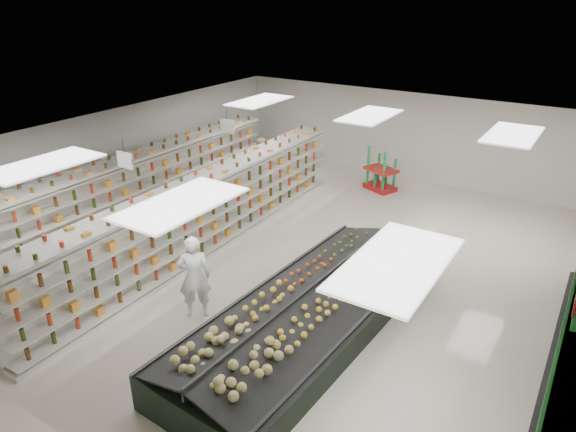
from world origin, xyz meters
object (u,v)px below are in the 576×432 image
Objects in this scene: soda_endcap at (381,171)px; shopper_main at (194,277)px; gondola_center at (206,216)px; produce_island at (309,311)px; gondola_left at (135,191)px; shopper_background at (263,162)px.

shopper_main is (-0.34, -9.33, 0.28)m from soda_endcap.
produce_island is at bearing -23.89° from gondola_center.
soda_endcap is at bearing 50.46° from gondola_left.
gondola_left is 3.08m from gondola_center.
gondola_left is 8.42× the size of soda_endcap.
soda_endcap is at bearing 70.26° from gondola_center.
gondola_center reaches higher than soda_endcap.
soda_endcap is (5.32, 6.46, -0.26)m from gondola_left.
shopper_main is at bearing -30.02° from gondola_left.
soda_endcap is 9.34m from shopper_main.
gondola_center reaches higher than shopper_main.
gondola_left is 5.74m from shopper_main.
gondola_left is 8.37m from soda_endcap.
shopper_background is (-1.56, 4.89, -0.08)m from gondola_center.
shopper_background is at bearing 106.38° from gondola_center.
soda_endcap is (2.24, 6.73, -0.27)m from gondola_center.
gondola_left is 4.86m from shopper_background.
shopper_background reaches higher than produce_island.
gondola_center is at bearing -155.45° from shopper_background.
gondola_left is at bearing 168.71° from shopper_background.
gondola_center is 6.26× the size of shopper_main.
gondola_left reaches higher than shopper_main.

